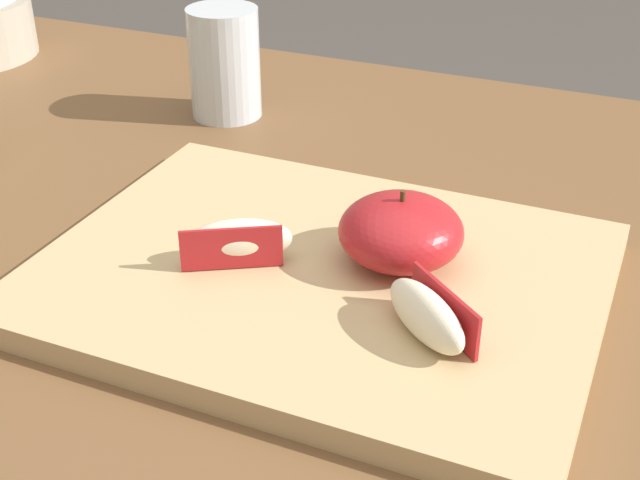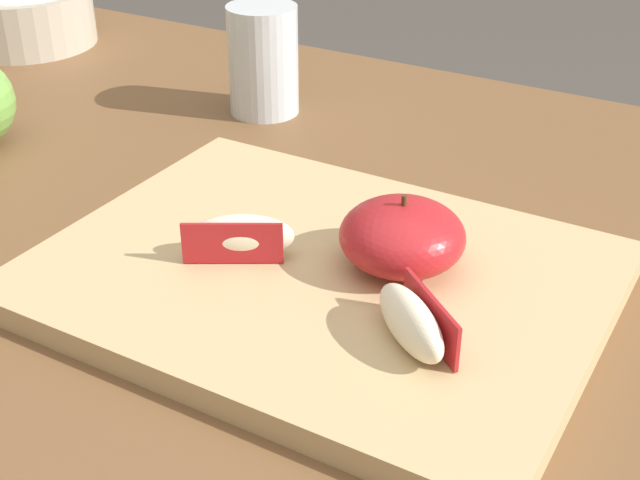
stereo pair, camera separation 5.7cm
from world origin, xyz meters
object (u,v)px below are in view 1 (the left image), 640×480
apple_wedge_back (428,315)px  drinking_glass_water (225,63)px  apple_wedge_middle (237,241)px  apple_half_skin_up (401,231)px  cutting_board (320,277)px

apple_wedge_back → drinking_glass_water: bearing=134.9°
apple_wedge_middle → apple_wedge_back: same height
apple_wedge_middle → apple_wedge_back: 0.15m
apple_half_skin_up → apple_wedge_back: bearing=-60.5°
cutting_board → apple_wedge_middle: size_ratio=5.06×
apple_wedge_middle → drinking_glass_water: bearing=120.1°
apple_wedge_middle → drinking_glass_water: drinking_glass_water is taller
apple_wedge_middle → apple_half_skin_up: bearing=23.3°
apple_wedge_back → drinking_glass_water: 0.42m
apple_half_skin_up → apple_wedge_back: (0.04, -0.07, -0.01)m
cutting_board → apple_wedge_back: size_ratio=5.30×
cutting_board → apple_wedge_back: bearing=-28.2°
apple_wedge_middle → drinking_glass_water: size_ratio=0.69×
apple_wedge_back → apple_wedge_middle: bearing=167.6°
cutting_board → apple_wedge_back: apple_wedge_back is taller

